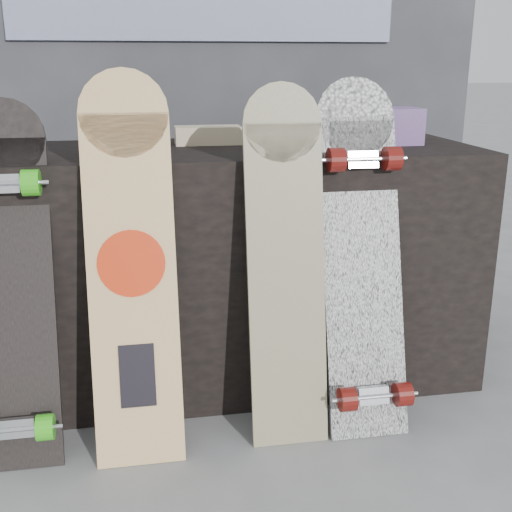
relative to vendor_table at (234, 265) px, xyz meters
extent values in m
plane|color=slate|center=(0.00, -0.50, -0.40)|extent=(60.00, 60.00, 0.00)
cube|color=black|center=(0.00, 0.00, 0.00)|extent=(1.60, 0.60, 0.80)
cube|color=#313236|center=(0.00, 0.85, 0.70)|extent=(2.40, 0.20, 2.20)
cube|color=navy|center=(0.00, 0.74, 0.90)|extent=(1.60, 0.02, 0.30)
cube|color=#4A3063|center=(-0.33, -0.01, 0.45)|extent=(0.18, 0.12, 0.10)
cube|color=#4A3063|center=(0.56, 0.01, 0.46)|extent=(0.14, 0.14, 0.12)
cube|color=#D1B78C|center=(-0.07, 0.11, 0.43)|extent=(0.22, 0.10, 0.06)
cube|color=#C6B885|center=(-0.34, -0.40, 0.07)|extent=(0.24, 0.24, 0.94)
cylinder|color=#C6B885|center=(-0.34, -0.29, 0.54)|extent=(0.24, 0.07, 0.24)
cylinder|color=red|center=(-0.34, -0.39, 0.15)|extent=(0.18, 0.05, 0.18)
cube|color=black|center=(-0.34, -0.46, -0.15)|extent=(0.10, 0.04, 0.17)
cube|color=beige|center=(0.09, -0.40, 0.05)|extent=(0.22, 0.18, 0.91)
cylinder|color=beige|center=(0.09, -0.32, 0.51)|extent=(0.22, 0.06, 0.22)
cube|color=white|center=(0.33, -0.36, 0.06)|extent=(0.24, 0.28, 0.92)
cylinder|color=white|center=(0.33, -0.23, 0.51)|extent=(0.24, 0.08, 0.23)
cube|color=silver|center=(0.33, -0.50, -0.26)|extent=(0.09, 0.04, 0.06)
cylinder|color=#58100C|center=(0.25, -0.52, -0.26)|extent=(0.04, 0.07, 0.07)
cylinder|color=#58100C|center=(0.41, -0.52, -0.26)|extent=(0.05, 0.07, 0.07)
cube|color=silver|center=(0.33, -0.31, 0.40)|extent=(0.09, 0.04, 0.06)
cylinder|color=#58100C|center=(0.25, -0.33, 0.40)|extent=(0.04, 0.07, 0.07)
cylinder|color=#58100C|center=(0.41, -0.33, 0.40)|extent=(0.05, 0.07, 0.07)
cube|color=black|center=(-0.66, -0.36, 0.04)|extent=(0.22, 0.25, 0.87)
cylinder|color=black|center=(-0.66, -0.25, 0.47)|extent=(0.22, 0.07, 0.22)
cube|color=silver|center=(-0.66, -0.49, -0.27)|extent=(0.09, 0.04, 0.06)
cylinder|color=green|center=(-0.58, -0.51, -0.26)|extent=(0.04, 0.07, 0.07)
cube|color=silver|center=(-0.66, -0.32, 0.36)|extent=(0.09, 0.04, 0.06)
cylinder|color=green|center=(-0.58, -0.34, 0.36)|extent=(0.04, 0.07, 0.07)
camera|label=1|loc=(-0.30, -2.08, 0.67)|focal=45.00mm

